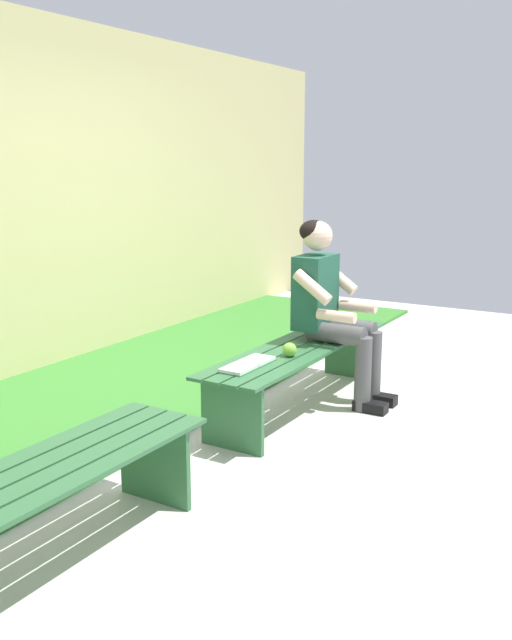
{
  "coord_description": "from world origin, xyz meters",
  "views": [
    {
      "loc": [
        4.03,
        2.05,
        1.61
      ],
      "look_at": [
        0.83,
        0.15,
        0.78
      ],
      "focal_mm": 39.79,
      "sensor_mm": 36.0,
      "label": 1
    }
  ],
  "objects": [
    {
      "name": "ground_plane",
      "position": [
        1.18,
        1.0,
        -0.02
      ],
      "size": [
        10.0,
        7.0,
        0.04
      ],
      "primitive_type": "cube",
      "color": "beige"
    },
    {
      "name": "grass_strip",
      "position": [
        1.18,
        -1.49,
        0.01
      ],
      "size": [
        9.0,
        2.23,
        0.03
      ],
      "primitive_type": "cube",
      "color": "#387A2D",
      "rests_on": "ground"
    },
    {
      "name": "bench_near",
      "position": [
        0.0,
        0.0,
        0.33
      ],
      "size": [
        1.9,
        0.47,
        0.43
      ],
      "rotation": [
        0.0,
        0.0,
        -0.01
      ],
      "color": "#2D6038",
      "rests_on": "ground"
    },
    {
      "name": "bench_far",
      "position": [
        2.36,
        0.0,
        0.33
      ],
      "size": [
        1.87,
        0.47,
        0.43
      ],
      "rotation": [
        0.0,
        0.0,
        -0.01
      ],
      "color": "#2D6038",
      "rests_on": "ground"
    },
    {
      "name": "person_seated",
      "position": [
        -0.25,
        0.1,
        0.67
      ],
      "size": [
        0.5,
        0.69,
        1.23
      ],
      "color": "#1E513D",
      "rests_on": "ground"
    },
    {
      "name": "apple",
      "position": [
        0.27,
        0.06,
        0.47
      ],
      "size": [
        0.09,
        0.09,
        0.09
      ],
      "primitive_type": "sphere",
      "color": "#72B738",
      "rests_on": "bench_near"
    },
    {
      "name": "book_open",
      "position": [
        0.59,
        -0.05,
        0.44
      ],
      "size": [
        0.41,
        0.16,
        0.02
      ],
      "rotation": [
        0.0,
        0.0,
        -0.01
      ],
      "color": "white",
      "rests_on": "bench_near"
    }
  ]
}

